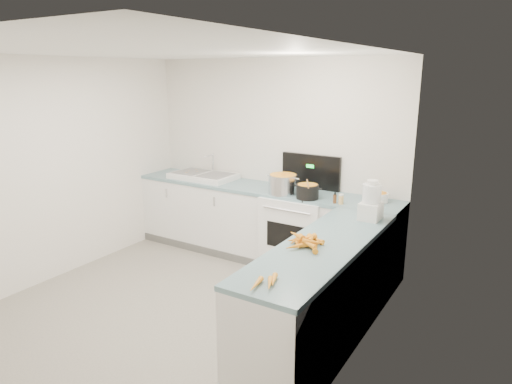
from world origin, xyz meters
The scene contains 19 objects.
floor centered at (0.00, 0.00, 0.00)m, with size 3.50×4.00×0.00m, color gray, non-canonical shape.
ceiling centered at (0.00, 0.00, 2.50)m, with size 3.50×4.00×0.00m, color silver, non-canonical shape.
wall_back centered at (0.00, 2.00, 1.25)m, with size 3.50×2.50×0.00m, color silver, non-canonical shape.
wall_left centered at (-1.75, 0.00, 1.25)m, with size 4.00×2.50×0.00m, color silver, non-canonical shape.
wall_right centered at (1.75, 0.00, 1.25)m, with size 4.00×2.50×0.00m, color silver, non-canonical shape.
counter_back centered at (0.00, 1.70, 0.47)m, with size 3.50×0.62×0.94m.
counter_right centered at (1.45, 0.30, 0.47)m, with size 0.62×2.20×0.94m.
stove centered at (0.55, 1.69, 0.47)m, with size 0.76×0.65×1.36m.
sink centered at (-0.90, 1.70, 0.98)m, with size 0.86×0.52×0.31m.
steel_pot centered at (0.39, 1.56, 1.04)m, with size 0.34×0.34×0.25m, color silver.
black_pot centered at (0.73, 1.52, 1.01)m, with size 0.25×0.25×0.18m, color black.
wooden_spoon centered at (0.73, 1.52, 1.11)m, with size 0.02×0.02×0.39m, color #AD7A47.
mixing_bowl centered at (1.45, 1.80, 0.99)m, with size 0.22×0.22×0.10m, color white.
extract_bottle centered at (1.06, 1.50, 0.99)m, with size 0.04×0.04×0.10m, color #593319.
spice_jar centered at (1.13, 1.50, 0.99)m, with size 0.05×0.05×0.09m, color #E5B266.
food_processor centered at (1.57, 1.15, 1.11)m, with size 0.19×0.23×0.39m.
carrot_pile centered at (1.34, 0.20, 0.98)m, with size 0.35×0.38×0.10m.
peeled_carrots centered at (1.43, -0.61, 0.96)m, with size 0.16×0.30×0.04m.
peelings centered at (-1.11, 1.67, 1.02)m, with size 0.17×0.27×0.01m.
Camera 1 is at (2.84, -3.02, 2.32)m, focal length 32.00 mm.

